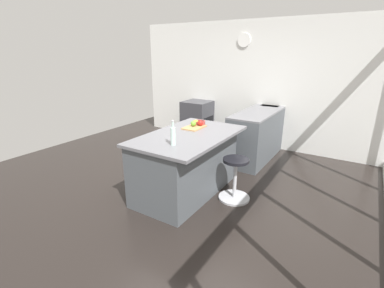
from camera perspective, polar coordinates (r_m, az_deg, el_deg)
ground_plane at (r=4.33m, az=-2.03°, el=-8.88°), size 7.01×7.01×0.00m
interior_partition_left at (r=6.23m, az=11.91°, el=11.90°), size 0.15×5.40×2.62m
sink_cabinet at (r=5.91m, az=14.78°, el=2.99°), size 2.56×0.60×1.21m
oven_range at (r=6.56m, az=1.10°, el=4.95°), size 0.60×0.61×0.90m
kitchen_island at (r=4.02m, az=-1.17°, el=-3.94°), size 1.70×1.04×0.90m
stool_by_window at (r=3.93m, az=8.84°, el=-7.42°), size 0.44×0.44×0.61m
cutting_board at (r=4.17m, az=0.46°, el=3.46°), size 0.36×0.24×0.02m
apple_red at (r=4.21m, az=1.75°, el=4.34°), size 0.08×0.08×0.08m
apple_green at (r=4.18m, az=0.30°, el=4.24°), size 0.08×0.08×0.08m
apple_yellow at (r=4.28m, az=0.81°, el=4.54°), size 0.08×0.08×0.08m
water_bottle at (r=3.38m, az=-3.93°, el=1.77°), size 0.06×0.06×0.31m
fruit_bowl at (r=4.31m, az=1.47°, el=4.39°), size 0.19×0.19×0.07m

